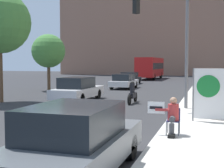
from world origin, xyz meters
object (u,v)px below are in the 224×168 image
Objects in this scene: seated_protester at (172,115)px; city_bus_on_road at (150,67)px; street_tree_midblock at (48,51)px; traffic_light_pole at (167,26)px; protest_banner at (220,94)px; car_on_road_distant at (130,78)px; car_on_road_midblock at (124,81)px; car_on_road_nearest at (78,89)px; motorcycle_on_road at (132,94)px; parked_car_curbside at (75,141)px; jogger_on_sidewalk at (212,98)px.

city_bus_on_road is at bearing 97.74° from seated_protester.
street_tree_midblock is at bearing -102.34° from city_bus_on_road.
city_bus_on_road is (-7.60, 37.93, 1.08)m from seated_protester.
protest_banner is at bearing -57.85° from traffic_light_pole.
city_bus_on_road reaches higher than protest_banner.
street_tree_midblock is (-4.80, -10.57, 2.80)m from car_on_road_distant.
car_on_road_midblock is at bearing 33.59° from street_tree_midblock.
protest_banner reaches higher than seated_protester.
car_on_road_nearest is 10.47m from car_on_road_midblock.
traffic_light_pole is 2.90× the size of motorcycle_on_road.
parked_car_curbside is at bearing -82.07° from motorcycle_on_road.
seated_protester is at bearing 66.74° from parked_car_curbside.
car_on_road_nearest is 17.15m from car_on_road_distant.
car_on_road_nearest is at bearing -49.21° from street_tree_midblock.
traffic_light_pole is (-2.27, 3.36, 3.35)m from jogger_on_sidewalk.
car_on_road_nearest is at bearing 113.40° from parked_car_curbside.
car_on_road_midblock is 2.06× the size of motorcycle_on_road.
street_tree_midblock is (-4.99, -22.81, 1.62)m from city_bus_on_road.
car_on_road_nearest is 0.45× the size of city_bus_on_road.
protest_banner is at bearing -50.56° from motorcycle_on_road.
seated_protester is 0.25× the size of car_on_road_nearest.
city_bus_on_road is at bearing 91.30° from car_on_road_nearest.
jogger_on_sidewalk is at bearing -40.53° from street_tree_midblock.
seated_protester is at bearing -51.03° from car_on_road_nearest.
motorcycle_on_road is at bearing 107.76° from seated_protester.
protest_banner is (0.26, -0.67, 0.25)m from jogger_on_sidewalk.
motorcycle_on_road is at bearing -81.72° from city_bus_on_road.
parked_car_curbside reaches higher than car_on_road_nearest.
protest_banner is at bearing -75.59° from city_bus_on_road.
car_on_road_nearest is (-5.87, 1.89, -3.59)m from traffic_light_pole.
car_on_road_distant is 17.81m from motorcycle_on_road.
street_tree_midblock is (-10.98, 18.86, 2.74)m from parked_car_curbside.
city_bus_on_road reaches higher than car_on_road_distant.
protest_banner is 0.41× the size of street_tree_midblock.
car_on_road_midblock reaches higher than car_on_road_distant.
jogger_on_sidewalk is 7.61m from parked_car_curbside.
jogger_on_sidewalk reaches higher than car_on_road_midblock.
parked_car_curbside is (-2.82, -7.06, -0.23)m from jogger_on_sidewalk.
jogger_on_sidewalk is 0.34× the size of car_on_road_nearest.
parked_car_curbside is (-3.07, -6.40, -0.48)m from protest_banner.
seated_protester is 38.70m from city_bus_on_road.
city_bus_on_road is 23.41m from street_tree_midblock.
protest_banner is 0.43× the size of car_on_road_nearest.
jogger_on_sidewalk is at bearing -68.10° from car_on_road_distant.
protest_banner is 0.46× the size of car_on_road_distant.
car_on_road_distant reaches higher than motorcycle_on_road.
street_tree_midblock is at bearing 143.78° from traffic_light_pole.
traffic_light_pole is 20.50m from car_on_road_distant.
traffic_light_pole reaches higher than car_on_road_nearest.
street_tree_midblock reaches higher than city_bus_on_road.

